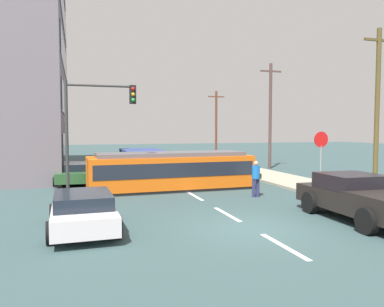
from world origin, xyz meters
TOP-DOWN VIEW (x-y plane):
  - ground_plane at (0.00, 10.00)m, footprint 120.00×120.00m
  - sidewalk_curb_right at (6.80, 6.00)m, footprint 3.20×36.00m
  - lane_stripe_0 at (0.00, -2.00)m, footprint 0.16×2.40m
  - lane_stripe_1 at (0.00, 2.00)m, footprint 0.16×2.40m
  - lane_stripe_2 at (0.00, 6.00)m, footprint 0.16×2.40m
  - lane_stripe_3 at (0.00, 14.16)m, footprint 0.16×2.40m
  - lane_stripe_4 at (0.00, 20.16)m, footprint 0.16×2.40m
  - streetcar_tram at (-0.60, 8.16)m, footprint 8.47×2.79m
  - city_bus at (-1.10, 13.46)m, footprint 2.60×5.74m
  - pedestrian_crossing at (2.65, 4.97)m, footprint 0.51×0.36m
  - pickup_truck_parked at (4.01, -0.19)m, footprint 2.39×5.06m
  - parked_sedan_near at (-5.10, 1.24)m, footprint 2.11×4.27m
  - parked_sedan_mid at (-5.47, 12.12)m, footprint 2.09×4.54m
  - stop_sign at (6.05, 4.87)m, footprint 0.76×0.07m
  - traffic_light_mast at (-4.46, 6.58)m, footprint 3.10×0.33m
  - utility_pole_near at (9.58, 5.16)m, footprint 1.80×0.24m
  - utility_pole_mid at (9.45, 16.18)m, footprint 1.80×0.24m
  - utility_pole_far at (9.02, 27.21)m, footprint 1.80×0.24m

SIDE VIEW (x-z plane):
  - ground_plane at x=0.00m, z-range 0.00..0.00m
  - lane_stripe_0 at x=0.00m, z-range 0.00..0.01m
  - lane_stripe_1 at x=0.00m, z-range 0.00..0.01m
  - lane_stripe_2 at x=0.00m, z-range 0.00..0.01m
  - lane_stripe_3 at x=0.00m, z-range 0.00..0.01m
  - lane_stripe_4 at x=0.00m, z-range 0.00..0.01m
  - sidewalk_curb_right at x=6.80m, z-range 0.00..0.14m
  - parked_sedan_near at x=-5.10m, z-range 0.03..1.22m
  - parked_sedan_mid at x=-5.47m, z-range 0.03..1.22m
  - pickup_truck_parked at x=4.01m, z-range 0.02..1.57m
  - pedestrian_crossing at x=2.65m, z-range 0.11..1.78m
  - streetcar_tram at x=-0.60m, z-range 0.03..1.98m
  - city_bus at x=-1.10m, z-range 0.14..1.91m
  - stop_sign at x=6.05m, z-range 0.75..3.63m
  - traffic_light_mast at x=-4.46m, z-range 1.06..6.32m
  - utility_pole_far at x=9.02m, z-range 0.18..7.38m
  - utility_pole_near at x=9.58m, z-range 0.18..8.44m
  - utility_pole_mid at x=9.45m, z-range 0.18..8.48m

